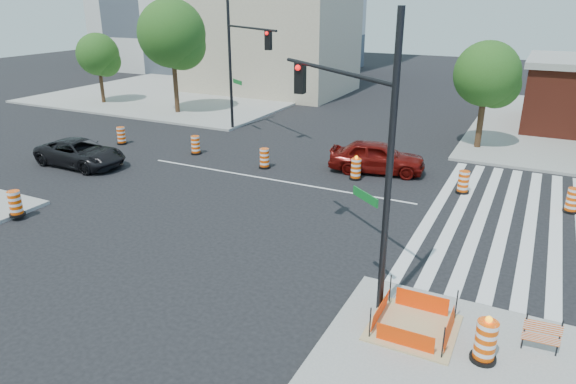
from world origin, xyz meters
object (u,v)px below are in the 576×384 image
at_px(red_coupe, 377,157).
at_px(dark_suv, 80,153).
at_px(signal_pole_nw, 241,53).
at_px(signal_pole_se, 355,129).

xyz_separation_m(red_coupe, dark_suv, (-14.07, -5.86, -0.12)).
distance_m(red_coupe, signal_pole_nw, 11.19).
xyz_separation_m(red_coupe, signal_pole_nw, (-9.78, 3.32, 4.29)).
bearing_deg(dark_suv, signal_pole_nw, -24.09).
distance_m(dark_suv, signal_pole_se, 17.79).
distance_m(signal_pole_se, signal_pole_nw, 18.71).
height_order(signal_pole_se, signal_pole_nw, signal_pole_nw).
xyz_separation_m(signal_pole_se, signal_pole_nw, (-12.29, 14.11, 0.22)).
height_order(red_coupe, dark_suv, red_coupe).
bearing_deg(dark_suv, red_coupe, -66.45).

